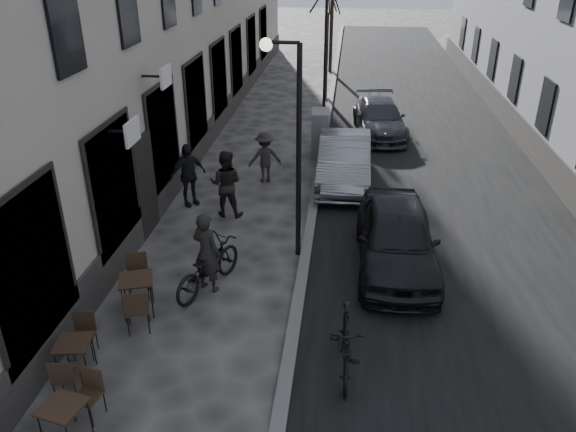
% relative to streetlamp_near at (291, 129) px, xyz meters
% --- Properties ---
extents(road, '(7.30, 60.00, 0.00)m').
position_rel_streetlamp_near_xyz_m(road, '(4.02, 10.00, -3.16)').
color(road, black).
rests_on(road, ground).
extents(kerb, '(0.25, 60.00, 0.12)m').
position_rel_streetlamp_near_xyz_m(kerb, '(0.37, 10.00, -3.10)').
color(kerb, slate).
rests_on(kerb, ground).
extents(streetlamp_near, '(0.90, 0.28, 5.09)m').
position_rel_streetlamp_near_xyz_m(streetlamp_near, '(0.00, 0.00, 0.00)').
color(streetlamp_near, black).
rests_on(streetlamp_near, ground).
extents(streetlamp_far, '(0.90, 0.28, 5.09)m').
position_rel_streetlamp_near_xyz_m(streetlamp_far, '(0.00, 12.00, 0.00)').
color(streetlamp_far, black).
rests_on(streetlamp_far, ground).
extents(bistro_set_a, '(0.72, 1.49, 0.85)m').
position_rel_streetlamp_near_xyz_m(bistro_set_a, '(-2.78, -6.04, -2.72)').
color(bistro_set_a, '#312216').
rests_on(bistro_set_a, ground).
extents(bistro_set_b, '(0.66, 1.46, 0.84)m').
position_rel_streetlamp_near_xyz_m(bistro_set_b, '(-3.29, -4.61, -2.73)').
color(bistro_set_b, '#312216').
rests_on(bistro_set_b, ground).
extents(bistro_set_c, '(0.96, 1.67, 0.96)m').
position_rel_streetlamp_near_xyz_m(bistro_set_c, '(-2.85, -2.71, -2.67)').
color(bistro_set_c, '#312216').
rests_on(bistro_set_c, ground).
extents(utility_cabinet, '(0.65, 1.10, 1.59)m').
position_rel_streetlamp_near_xyz_m(utility_cabinet, '(0.27, 7.07, -2.36)').
color(utility_cabinet, slate).
rests_on(utility_cabinet, ground).
extents(bicycle, '(1.54, 2.26, 1.12)m').
position_rel_streetlamp_near_xyz_m(bicycle, '(-1.63, -1.70, -2.60)').
color(bicycle, black).
rests_on(bicycle, ground).
extents(cyclist_rider, '(0.79, 0.67, 1.84)m').
position_rel_streetlamp_near_xyz_m(cyclist_rider, '(-1.63, -1.70, -2.24)').
color(cyclist_rider, black).
rests_on(cyclist_rider, ground).
extents(pedestrian_near, '(0.94, 0.75, 1.87)m').
position_rel_streetlamp_near_xyz_m(pedestrian_near, '(-1.99, 1.96, -2.22)').
color(pedestrian_near, black).
rests_on(pedestrian_near, ground).
extents(pedestrian_mid, '(1.19, 0.93, 1.62)m').
position_rel_streetlamp_near_xyz_m(pedestrian_mid, '(-1.28, 4.45, -2.35)').
color(pedestrian_mid, '#2B2825').
rests_on(pedestrian_mid, ground).
extents(pedestrian_far, '(1.11, 1.04, 1.83)m').
position_rel_streetlamp_near_xyz_m(pedestrian_far, '(-3.19, 2.51, -2.24)').
color(pedestrian_far, black).
rests_on(pedestrian_far, ground).
extents(car_near, '(1.82, 4.44, 1.51)m').
position_rel_streetlamp_near_xyz_m(car_near, '(2.47, -0.30, -2.41)').
color(car_near, black).
rests_on(car_near, ground).
extents(car_mid, '(1.58, 4.50, 1.48)m').
position_rel_streetlamp_near_xyz_m(car_mid, '(1.17, 4.66, -2.42)').
color(car_mid, gray).
rests_on(car_mid, ground).
extents(car_far, '(2.17, 4.61, 1.30)m').
position_rel_streetlamp_near_xyz_m(car_far, '(2.45, 9.65, -2.51)').
color(car_far, '#373941').
rests_on(car_far, ground).
extents(moped, '(0.62, 2.00, 1.19)m').
position_rel_streetlamp_near_xyz_m(moped, '(1.37, -4.00, -2.56)').
color(moped, black).
rests_on(moped, ground).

